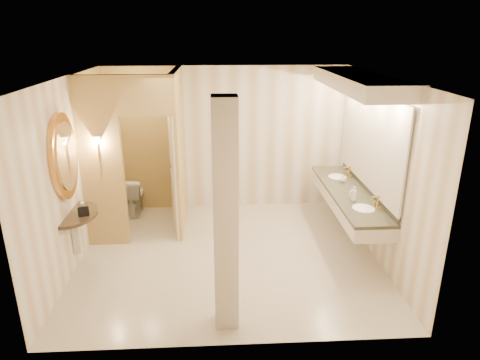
{
  "coord_description": "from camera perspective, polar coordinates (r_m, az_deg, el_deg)",
  "views": [
    {
      "loc": [
        -0.15,
        -5.87,
        3.33
      ],
      "look_at": [
        0.19,
        0.2,
        1.16
      ],
      "focal_mm": 32.0,
      "sensor_mm": 36.0,
      "label": 1
    }
  ],
  "objects": [
    {
      "name": "floor",
      "position": [
        6.75,
        -1.53,
        -9.96
      ],
      "size": [
        4.5,
        4.5,
        0.0
      ],
      "primitive_type": "plane",
      "color": "beige",
      "rests_on": "ground"
    },
    {
      "name": "ceiling",
      "position": [
        5.9,
        -1.77,
        13.49
      ],
      "size": [
        4.5,
        4.5,
        0.0
      ],
      "primitive_type": "plane",
      "rotation": [
        3.14,
        0.0,
        0.0
      ],
      "color": "white",
      "rests_on": "wall_back"
    },
    {
      "name": "wall_back",
      "position": [
        8.11,
        -2.05,
        5.48
      ],
      "size": [
        4.5,
        0.02,
        2.7
      ],
      "primitive_type": "cube",
      "color": "#F0E4D0",
      "rests_on": "floor"
    },
    {
      "name": "wall_front",
      "position": [
        4.35,
        -0.86,
        -7.48
      ],
      "size": [
        4.5,
        0.02,
        2.7
      ],
      "primitive_type": "cube",
      "color": "#F0E4D0",
      "rests_on": "floor"
    },
    {
      "name": "wall_left",
      "position": [
        6.54,
        -21.76,
        0.55
      ],
      "size": [
        0.02,
        4.0,
        2.7
      ],
      "primitive_type": "cube",
      "color": "#F0E4D0",
      "rests_on": "floor"
    },
    {
      "name": "wall_right",
      "position": [
        6.64,
        18.16,
        1.27
      ],
      "size": [
        0.02,
        4.0,
        2.7
      ],
      "primitive_type": "cube",
      "color": "#F0E4D0",
      "rests_on": "floor"
    },
    {
      "name": "toilet_closet",
      "position": [
        7.17,
        -10.8,
        3.54
      ],
      "size": [
        1.5,
        1.55,
        2.7
      ],
      "color": "tan",
      "rests_on": "floor"
    },
    {
      "name": "wall_sconce",
      "position": [
        6.73,
        -18.45,
        4.88
      ],
      "size": [
        0.14,
        0.14,
        0.42
      ],
      "color": "#B98B3B",
      "rests_on": "toilet_closet"
    },
    {
      "name": "vanity",
      "position": [
        6.83,
        15.12,
        4.53
      ],
      "size": [
        0.75,
        2.77,
        2.09
      ],
      "color": "beige",
      "rests_on": "floor"
    },
    {
      "name": "console_shelf",
      "position": [
        6.32,
        -22.05,
        -0.24
      ],
      "size": [
        0.92,
        0.92,
        1.91
      ],
      "color": "black",
      "rests_on": "floor"
    },
    {
      "name": "pillar",
      "position": [
        4.71,
        -1.92,
        -5.25
      ],
      "size": [
        0.27,
        0.27,
        2.7
      ],
      "primitive_type": "cube",
      "color": "beige",
      "rests_on": "floor"
    },
    {
      "name": "tissue_box",
      "position": [
        6.34,
        -20.19,
        -3.74
      ],
      "size": [
        0.19,
        0.19,
        0.15
      ],
      "primitive_type": "cube",
      "rotation": [
        0.0,
        0.0,
        0.35
      ],
      "color": "black",
      "rests_on": "console_shelf"
    },
    {
      "name": "toilet",
      "position": [
        8.3,
        -14.04,
        -1.97
      ],
      "size": [
        0.42,
        0.71,
        0.72
      ],
      "primitive_type": "imported",
      "rotation": [
        0.0,
        0.0,
        3.11
      ],
      "color": "white",
      "rests_on": "floor"
    },
    {
      "name": "soap_bottle_a",
      "position": [
        6.76,
        14.67,
        -1.71
      ],
      "size": [
        0.06,
        0.06,
        0.14
      ],
      "primitive_type": "imported",
      "rotation": [
        0.0,
        0.0,
        -0.0
      ],
      "color": "beige",
      "rests_on": "vanity"
    },
    {
      "name": "soap_bottle_b",
      "position": [
        7.39,
        13.57,
        0.14
      ],
      "size": [
        0.12,
        0.12,
        0.12
      ],
      "primitive_type": "imported",
      "rotation": [
        0.0,
        0.0,
        -0.39
      ],
      "color": "silver",
      "rests_on": "vanity"
    },
    {
      "name": "soap_bottle_c",
      "position": [
        6.63,
        14.92,
        -1.76
      ],
      "size": [
        0.11,
        0.11,
        0.23
      ],
      "primitive_type": "imported",
      "rotation": [
        0.0,
        0.0,
        0.36
      ],
      "color": "#C6B28C",
      "rests_on": "vanity"
    }
  ]
}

